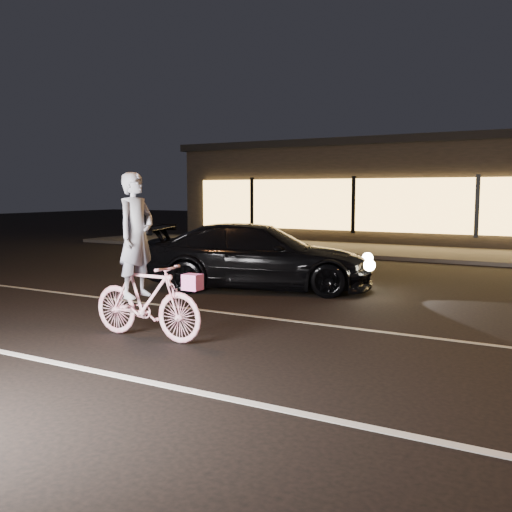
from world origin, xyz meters
The scene contains 7 objects.
ground centered at (0.00, 0.00, 0.00)m, with size 90.00×90.00×0.00m, color black.
lane_stripe_near centered at (0.00, -1.50, 0.00)m, with size 60.00×0.12×0.01m, color silver.
lane_stripe_far centered at (0.00, 2.00, 0.00)m, with size 60.00×0.10×0.01m, color gray.
sidewalk centered at (0.00, 13.00, 0.06)m, with size 30.00×4.00×0.12m, color #383533.
storefront centered at (0.00, 18.97, 2.15)m, with size 25.40×8.42×4.20m.
cyclist centered at (-2.39, -0.02, 0.85)m, with size 1.89×0.65×2.38m.
sedan centered at (-2.98, 4.48, 0.71)m, with size 5.26×3.50×1.42m.
Camera 1 is at (2.94, -6.28, 2.11)m, focal length 40.00 mm.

